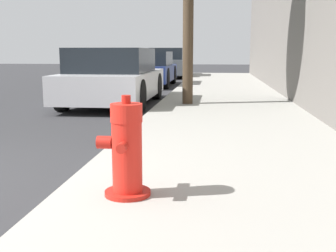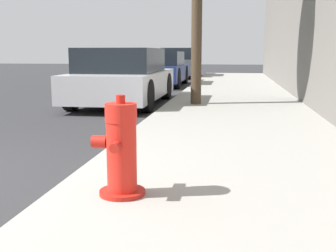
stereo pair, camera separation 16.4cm
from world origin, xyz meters
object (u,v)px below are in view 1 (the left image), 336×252
object	(u,v)px
fire_hydrant	(126,151)
parked_car_near	(114,77)
parked_car_mid	(149,69)
parked_car_far	(168,63)

from	to	relation	value
fire_hydrant	parked_car_near	bearing A→B (deg)	104.69
fire_hydrant	parked_car_mid	xyz separation A→B (m)	(-1.82, 12.26, 0.15)
fire_hydrant	parked_car_near	xyz separation A→B (m)	(-1.72, 6.57, 0.18)
fire_hydrant	parked_car_far	world-z (taller)	parked_car_far
parked_car_far	fire_hydrant	bearing A→B (deg)	-84.40
parked_car_near	parked_car_far	world-z (taller)	parked_car_far
fire_hydrant	parked_car_near	distance (m)	6.79
fire_hydrant	parked_car_mid	size ratio (longest dim) A/B	0.21
fire_hydrant	parked_car_mid	world-z (taller)	parked_car_mid
parked_car_near	parked_car_mid	world-z (taller)	parked_car_near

